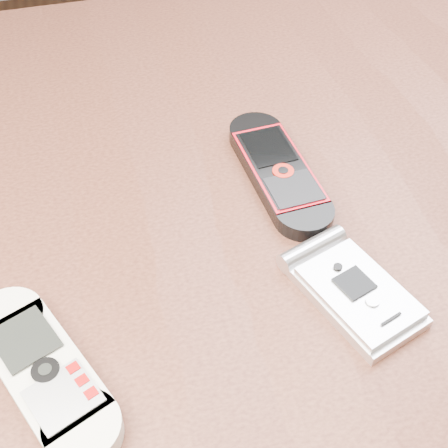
# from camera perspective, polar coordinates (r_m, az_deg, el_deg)

# --- Properties ---
(table) EXTENTS (1.20, 0.80, 0.75)m
(table) POSITION_cam_1_polar(r_m,az_deg,el_deg) (0.56, -0.50, -8.29)
(table) COLOR black
(table) RESTS_ON ground
(nokia_white) EXTENTS (0.10, 0.15, 0.02)m
(nokia_white) POSITION_cam_1_polar(r_m,az_deg,el_deg) (0.41, -16.14, -12.77)
(nokia_white) COLOR silver
(nokia_white) RESTS_ON table
(nokia_black_red) EXTENTS (0.06, 0.15, 0.02)m
(nokia_black_red) POSITION_cam_1_polar(r_m,az_deg,el_deg) (0.52, 4.98, 4.88)
(nokia_black_red) COLOR black
(nokia_black_red) RESTS_ON table
(motorola_razr) EXTENTS (0.08, 0.12, 0.02)m
(motorola_razr) POSITION_cam_1_polar(r_m,az_deg,el_deg) (0.44, 11.95, -6.10)
(motorola_razr) COLOR silver
(motorola_razr) RESTS_ON table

